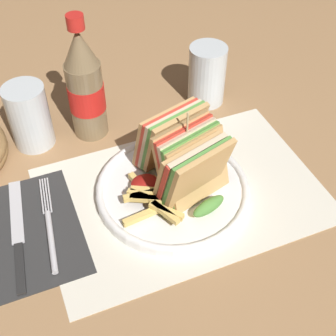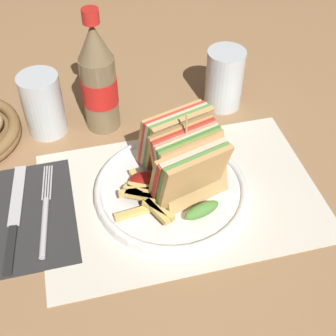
# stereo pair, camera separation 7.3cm
# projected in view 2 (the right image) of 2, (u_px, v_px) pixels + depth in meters

# --- Properties ---
(ground_plane) EXTENTS (4.00, 4.00, 0.00)m
(ground_plane) POSITION_uv_depth(u_px,v_px,m) (171.00, 206.00, 0.73)
(ground_plane) COLOR #9E754C
(placemat) EXTENTS (0.44, 0.29, 0.00)m
(placemat) POSITION_uv_depth(u_px,v_px,m) (180.00, 195.00, 0.74)
(placemat) COLOR silver
(placemat) RESTS_ON ground_plane
(plate_main) EXTENTS (0.24, 0.24, 0.02)m
(plate_main) POSITION_uv_depth(u_px,v_px,m) (171.00, 190.00, 0.74)
(plate_main) COLOR white
(plate_main) RESTS_ON ground_plane
(club_sandwich) EXTENTS (0.13, 0.19, 0.14)m
(club_sandwich) POSITION_uv_depth(u_px,v_px,m) (184.00, 159.00, 0.70)
(club_sandwich) COLOR tan
(club_sandwich) RESTS_ON plate_main
(fries_pile) EXTENTS (0.10, 0.13, 0.02)m
(fries_pile) POSITION_uv_depth(u_px,v_px,m) (146.00, 197.00, 0.70)
(fries_pile) COLOR #E5C166
(fries_pile) RESTS_ON plate_main
(ketchup_blob) EXTENTS (0.04, 0.04, 0.02)m
(ketchup_blob) POSITION_uv_depth(u_px,v_px,m) (143.00, 181.00, 0.73)
(ketchup_blob) COLOR maroon
(ketchup_blob) RESTS_ON plate_main
(napkin) EXTENTS (0.13, 0.21, 0.00)m
(napkin) POSITION_uv_depth(u_px,v_px,m) (31.00, 214.00, 0.71)
(napkin) COLOR #2D2D2D
(napkin) RESTS_ON ground_plane
(fork) EXTENTS (0.03, 0.18, 0.01)m
(fork) POSITION_uv_depth(u_px,v_px,m) (45.00, 217.00, 0.70)
(fork) COLOR silver
(fork) RESTS_ON napkin
(knife) EXTENTS (0.04, 0.21, 0.00)m
(knife) POSITION_uv_depth(u_px,v_px,m) (15.00, 217.00, 0.70)
(knife) COLOR black
(knife) RESTS_ON napkin
(coke_bottle_near) EXTENTS (0.06, 0.06, 0.23)m
(coke_bottle_near) POSITION_uv_depth(u_px,v_px,m) (99.00, 80.00, 0.80)
(coke_bottle_near) COLOR #7A6647
(coke_bottle_near) RESTS_ON ground_plane
(glass_near) EXTENTS (0.07, 0.07, 0.12)m
(glass_near) POSITION_uv_depth(u_px,v_px,m) (224.00, 82.00, 0.87)
(glass_near) COLOR silver
(glass_near) RESTS_ON ground_plane
(glass_far) EXTENTS (0.07, 0.07, 0.12)m
(glass_far) POSITION_uv_depth(u_px,v_px,m) (44.00, 108.00, 0.82)
(glass_far) COLOR silver
(glass_far) RESTS_ON ground_plane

